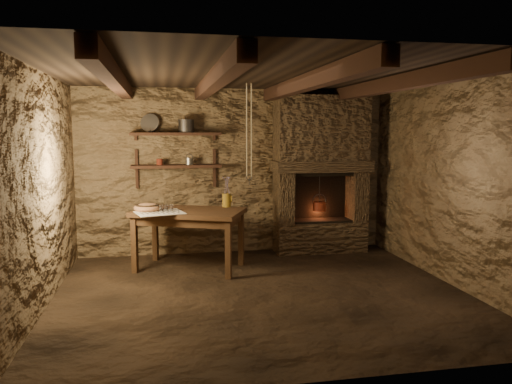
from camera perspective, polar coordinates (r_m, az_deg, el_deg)
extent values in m
plane|color=black|center=(5.64, 0.63, -11.52)|extent=(4.50, 4.50, 0.00)
cube|color=brown|center=(7.35, -2.47, 2.37)|extent=(4.50, 0.04, 2.40)
cube|color=brown|center=(3.47, 7.28, -2.92)|extent=(4.50, 0.04, 2.40)
cube|color=brown|center=(5.41, -23.41, 0.12)|extent=(0.04, 4.00, 2.40)
cube|color=brown|center=(6.24, 21.36, 1.06)|extent=(0.04, 4.00, 2.40)
cube|color=black|center=(5.39, 0.67, 13.47)|extent=(4.50, 4.00, 0.04)
cube|color=black|center=(5.29, -15.87, 12.35)|extent=(0.14, 3.95, 0.16)
cube|color=black|center=(5.30, -4.77, 12.57)|extent=(0.14, 3.95, 0.16)
cube|color=black|center=(5.50, 5.90, 12.36)|extent=(0.14, 3.95, 0.16)
cube|color=black|center=(5.86, 15.51, 11.81)|extent=(0.14, 3.95, 0.16)
cube|color=black|center=(7.10, -9.09, 2.93)|extent=(1.25, 0.30, 0.04)
cube|color=black|center=(7.09, -9.16, 6.57)|extent=(1.25, 0.30, 0.04)
cube|color=#3D2D1E|center=(7.55, 7.30, -5.05)|extent=(1.35, 0.45, 0.45)
cube|color=#3D2D1E|center=(7.29, 3.17, -0.64)|extent=(0.23, 0.45, 0.75)
cube|color=#3D2D1E|center=(7.64, 11.38, -0.41)|extent=(0.23, 0.45, 0.75)
cube|color=#3D2D1E|center=(7.37, 7.50, 2.95)|extent=(1.43, 0.51, 0.16)
cube|color=#3D2D1E|center=(7.38, 7.50, 7.23)|extent=(1.35, 0.45, 0.94)
cube|color=black|center=(7.63, 6.91, -0.34)|extent=(0.90, 0.06, 0.75)
cube|color=#382313|center=(6.49, -7.69, -2.30)|extent=(1.56, 1.25, 0.06)
cube|color=#382313|center=(6.51, -7.67, -3.07)|extent=(1.41, 1.10, 0.10)
cube|color=white|center=(6.31, -10.94, -2.34)|extent=(0.66, 0.58, 0.01)
cylinder|color=olive|center=(6.71, -3.38, -0.94)|extent=(0.13, 0.13, 0.18)
torus|color=olive|center=(6.71, -2.87, -0.77)|extent=(0.02, 0.10, 0.10)
ellipsoid|color=#A46C47|center=(6.49, -12.30, -1.78)|extent=(0.42, 0.42, 0.12)
cylinder|color=#2D2A28|center=(7.09, -7.98, 7.40)|extent=(0.27, 0.27, 0.16)
cylinder|color=gray|center=(7.19, -12.02, 7.72)|extent=(0.29, 0.19, 0.26)
cylinder|color=#571B11|center=(7.10, -10.96, 3.40)|extent=(0.09, 0.09, 0.09)
cylinder|color=maroon|center=(7.41, 7.24, -1.64)|extent=(0.23, 0.23, 0.13)
torus|color=#2D2A28|center=(7.40, 7.25, -1.03)|extent=(0.21, 0.01, 0.21)
cylinder|color=#2D2A28|center=(7.38, 7.27, 0.31)|extent=(0.01, 0.01, 0.44)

